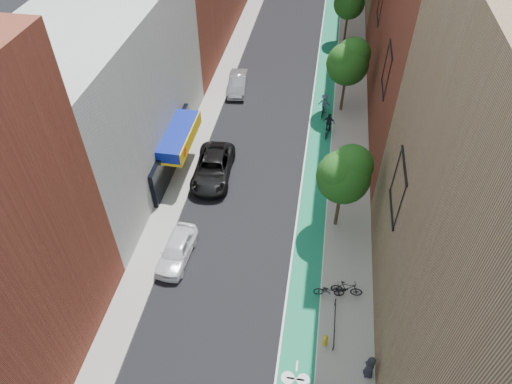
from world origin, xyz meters
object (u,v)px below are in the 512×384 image
at_px(pedestrian, 370,367).
at_px(fire_hydrant, 325,340).
at_px(parked_car_black, 213,168).
at_px(parked_car_white, 177,250).
at_px(cyclist_lane_far, 324,106).
at_px(cyclist_lane_mid, 328,127).
at_px(parked_car_silver, 238,83).
at_px(cyclist_lane_near, 327,167).

bearing_deg(pedestrian, fire_hydrant, -129.77).
height_order(parked_car_black, pedestrian, pedestrian).
relative_size(parked_car_white, fire_hydrant, 5.38).
distance_m(cyclist_lane_far, pedestrian, 23.63).
relative_size(cyclist_lane_mid, fire_hydrant, 2.53).
relative_size(parked_car_white, cyclist_lane_mid, 2.13).
xyz_separation_m(cyclist_lane_far, fire_hydrant, (1.26, -22.07, -0.32)).
bearing_deg(parked_car_white, parked_car_silver, 93.47).
height_order(parked_car_white, fire_hydrant, parked_car_white).
relative_size(parked_car_white, pedestrian, 2.71).
distance_m(parked_car_silver, cyclist_lane_far, 8.73).
xyz_separation_m(parked_car_white, parked_car_silver, (-0.02, 20.38, 0.02)).
bearing_deg(parked_car_silver, parked_car_white, -95.25).
distance_m(parked_car_silver, pedestrian, 28.73).
relative_size(parked_car_black, fire_hydrant, 7.38).
bearing_deg(cyclist_lane_mid, cyclist_lane_near, 103.09).
relative_size(parked_car_black, cyclist_lane_near, 2.89).
bearing_deg(fire_hydrant, parked_car_white, 154.51).
bearing_deg(parked_car_black, parked_car_white, -96.76).
bearing_deg(pedestrian, cyclist_lane_mid, 178.42).
bearing_deg(pedestrian, parked_car_silver, -165.68).
distance_m(parked_car_black, parked_car_silver, 12.44).
bearing_deg(cyclist_lane_mid, fire_hydrant, 104.35).
bearing_deg(cyclist_lane_near, cyclist_lane_far, -93.06).
relative_size(parked_car_silver, pedestrian, 2.89).
bearing_deg(cyclist_lane_near, parked_car_black, 2.26).
bearing_deg(parked_car_white, cyclist_lane_far, 68.25).
distance_m(cyclist_lane_far, fire_hydrant, 22.11).
relative_size(pedestrian, fire_hydrant, 1.98).
xyz_separation_m(parked_car_black, pedestrian, (11.26, -13.77, 0.12)).
height_order(cyclist_lane_near, cyclist_lane_far, cyclist_lane_far).
bearing_deg(parked_car_silver, cyclist_lane_mid, -38.40).
distance_m(cyclist_lane_near, cyclist_lane_far, 8.20).
xyz_separation_m(parked_car_black, fire_hydrant, (9.01, -12.48, -0.24)).
relative_size(parked_car_silver, cyclist_lane_far, 2.23).
distance_m(parked_car_white, pedestrian, 13.12).
distance_m(pedestrian, fire_hydrant, 2.63).
bearing_deg(pedestrian, cyclist_lane_far, 178.68).
relative_size(parked_car_black, pedestrian, 3.73).
distance_m(cyclist_lane_near, pedestrian, 15.47).
bearing_deg(cyclist_lane_mid, pedestrian, 110.46).
height_order(cyclist_lane_far, fire_hydrant, cyclist_lane_far).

